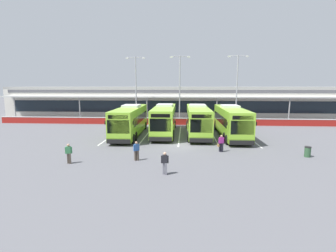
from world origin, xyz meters
TOP-DOWN VIEW (x-y plane):
  - ground_plane at (0.00, 0.00)m, footprint 200.00×200.00m
  - terminal_building at (-0.00, 26.91)m, footprint 70.00×13.00m
  - red_barrier_wall at (0.00, 14.50)m, footprint 60.00×0.40m
  - coach_bus_leftmost at (-6.20, 5.32)m, footprint 3.01×12.19m
  - coach_bus_left_centre at (-2.02, 6.73)m, footprint 3.01×12.19m
  - coach_bus_centre at (2.27, 6.45)m, footprint 3.01×12.19m
  - coach_bus_right_centre at (6.28, 5.61)m, footprint 3.01×12.19m
  - bay_stripe_far_west at (-8.40, 6.00)m, footprint 0.14×13.00m
  - bay_stripe_west at (-4.20, 6.00)m, footprint 0.14×13.00m
  - bay_stripe_mid_west at (0.00, 6.00)m, footprint 0.14×13.00m
  - bay_stripe_centre at (4.20, 6.00)m, footprint 0.14×13.00m
  - bay_stripe_mid_east at (8.40, 6.00)m, footprint 0.14×13.00m
  - pedestrian_with_handbag at (4.07, -2.14)m, footprint 0.65×0.39m
  - pedestrian_in_dark_coat at (-0.70, -8.67)m, footprint 0.53×0.30m
  - pedestrian_child at (-8.57, -6.66)m, footprint 0.54×0.31m
  - pedestrian_near_bin at (-3.33, -5.45)m, footprint 0.47×0.42m
  - lamp_post_west at (-7.74, 17.30)m, footprint 3.24×0.28m
  - lamp_post_centre at (-0.28, 16.27)m, footprint 3.24×0.28m
  - lamp_post_east at (8.89, 16.07)m, footprint 3.24×0.28m
  - litter_bin at (11.40, -3.37)m, footprint 0.54×0.54m

SIDE VIEW (x-z plane):
  - ground_plane at x=0.00m, z-range 0.00..0.00m
  - bay_stripe_far_west at x=-8.40m, z-range 0.00..0.01m
  - bay_stripe_west at x=-4.20m, z-range 0.00..0.01m
  - bay_stripe_mid_west at x=0.00m, z-range 0.00..0.01m
  - bay_stripe_centre at x=4.20m, z-range 0.00..0.01m
  - bay_stripe_mid_east at x=8.40m, z-range 0.00..0.01m
  - litter_bin at x=11.40m, z-range 0.00..0.93m
  - red_barrier_wall at x=0.00m, z-range 0.01..1.10m
  - pedestrian_with_handbag at x=4.07m, z-range 0.05..1.67m
  - pedestrian_in_dark_coat at x=-0.70m, z-range 0.06..1.68m
  - pedestrian_child at x=-8.57m, z-range 0.06..1.68m
  - pedestrian_near_bin at x=-3.33m, z-range 0.06..1.68m
  - coach_bus_leftmost at x=-6.20m, z-range -0.10..3.68m
  - coach_bus_left_centre at x=-2.02m, z-range -0.10..3.68m
  - coach_bus_centre at x=2.27m, z-range -0.10..3.68m
  - coach_bus_right_centre at x=6.28m, z-range -0.10..3.68m
  - terminal_building at x=0.00m, z-range 0.01..6.01m
  - lamp_post_west at x=-7.74m, z-range 0.79..11.79m
  - lamp_post_centre at x=-0.28m, z-range 0.79..11.79m
  - lamp_post_east at x=8.89m, z-range 0.79..11.79m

